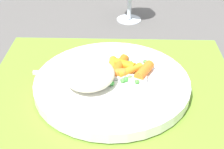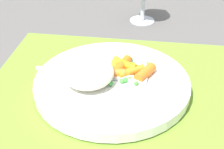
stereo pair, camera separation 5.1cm
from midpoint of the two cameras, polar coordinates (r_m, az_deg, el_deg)
ground_plane at (r=0.58m, az=2.54°, el=-2.88°), size 2.40×2.40×0.00m
placemat at (r=0.58m, az=2.55°, el=-2.64°), size 0.44×0.38×0.01m
plate at (r=0.57m, az=2.58°, el=-1.67°), size 0.27×0.27×0.02m
rice_mound at (r=0.55m, az=-1.43°, el=0.26°), size 0.09×0.09×0.04m
carrot_portion at (r=0.58m, az=5.12°, el=0.88°), size 0.09×0.07×0.02m
pea_scatter at (r=0.57m, az=5.70°, el=0.12°), size 0.07×0.09×0.01m
fork at (r=0.57m, az=0.76°, el=-0.43°), size 0.20×0.03×0.01m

